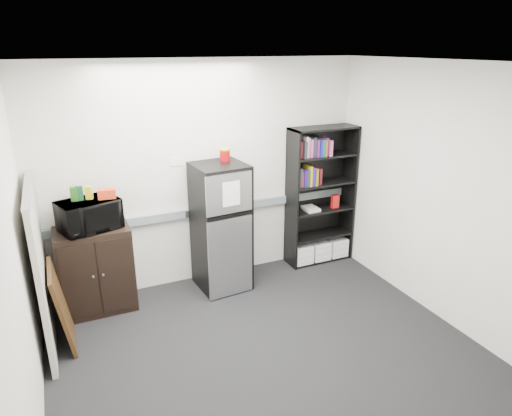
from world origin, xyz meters
The scene contains 18 objects.
floor centered at (0.00, 0.00, 0.00)m, with size 4.00×4.00×0.00m, color black.
wall_back centered at (0.00, 1.75, 1.35)m, with size 4.00×0.02×2.70m, color white.
wall_right centered at (2.00, 0.00, 1.35)m, with size 0.02×3.50×2.70m, color white.
wall_left centered at (-2.00, 0.00, 1.35)m, with size 0.02×3.50×2.70m, color white.
ceiling centered at (0.00, 0.00, 2.70)m, with size 4.00×3.50×0.02m, color white.
electrical_raceway centered at (0.00, 1.72, 0.90)m, with size 3.92×0.05×0.10m, color gray.
wall_note centered at (-0.35, 1.74, 1.55)m, with size 0.14×0.00×0.10m, color white.
bookshelf centered at (1.53, 1.57, 0.91)m, with size 0.90×0.34×1.85m.
cubicle_partition centered at (-1.90, 1.08, 0.81)m, with size 0.06×1.30×1.62m.
cabinet centered at (-1.39, 1.50, 0.49)m, with size 0.78×0.52×0.97m.
microwave centered at (-1.39, 1.48, 1.14)m, with size 0.59×0.40×0.33m, color black.
snack_box_a centered at (-1.50, 1.52, 1.38)m, with size 0.07×0.05×0.15m, color #235618.
snack_box_b centered at (-1.45, 1.52, 1.38)m, with size 0.07×0.05×0.15m, color #0D3A18.
snack_box_c centered at (-1.36, 1.52, 1.37)m, with size 0.07×0.05×0.14m, color gold.
snack_bag centered at (-1.19, 1.47, 1.35)m, with size 0.18×0.10×0.10m, color red.
refrigerator centered at (0.06, 1.42, 0.77)m, with size 0.63×0.66×1.55m.
coffee_can centered at (0.18, 1.55, 1.63)m, with size 0.12×0.12×0.17m.
framed_poster centered at (-1.77, 0.98, 0.42)m, with size 0.16×0.65×0.83m.
Camera 1 is at (-1.63, -3.34, 2.83)m, focal length 32.00 mm.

